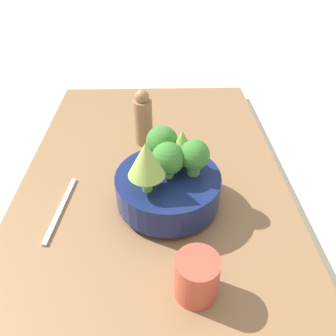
% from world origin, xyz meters
% --- Properties ---
extents(ground_plane, '(6.00, 6.00, 0.00)m').
position_xyz_m(ground_plane, '(0.00, 0.00, 0.00)').
color(ground_plane, beige).
extents(table, '(1.10, 0.62, 0.04)m').
position_xyz_m(table, '(0.00, 0.00, 0.02)').
color(table, olive).
rests_on(table, ground_plane).
extents(bowl, '(0.22, 0.22, 0.08)m').
position_xyz_m(bowl, '(0.04, 0.03, 0.08)').
color(bowl, navy).
rests_on(bowl, table).
extents(romanesco_piece_near, '(0.07, 0.07, 0.11)m').
position_xyz_m(romanesco_piece_near, '(0.08, -0.01, 0.19)').
color(romanesco_piece_near, '#6BA34C').
rests_on(romanesco_piece_near, bowl).
extents(broccoli_floret_left, '(0.07, 0.07, 0.08)m').
position_xyz_m(broccoli_floret_left, '(-0.02, 0.02, 0.16)').
color(broccoli_floret_left, '#7AB256').
rests_on(broccoli_floret_left, bowl).
extents(romanesco_piece_far, '(0.05, 0.05, 0.08)m').
position_xyz_m(romanesco_piece_far, '(-0.00, 0.06, 0.17)').
color(romanesco_piece_far, '#609347').
rests_on(romanesco_piece_far, bowl).
extents(broccoli_floret_center, '(0.07, 0.07, 0.08)m').
position_xyz_m(broccoli_floret_center, '(0.04, 0.03, 0.16)').
color(broccoli_floret_center, '#7AB256').
rests_on(broccoli_floret_center, bowl).
extents(broccoli_floret_back, '(0.06, 0.06, 0.08)m').
position_xyz_m(broccoli_floret_back, '(0.03, 0.09, 0.16)').
color(broccoli_floret_back, '#609347').
rests_on(broccoli_floret_back, bowl).
extents(cup, '(0.07, 0.07, 0.08)m').
position_xyz_m(cup, '(0.25, 0.07, 0.08)').
color(cup, '#C64C38').
rests_on(cup, table).
extents(pepper_mill, '(0.05, 0.05, 0.15)m').
position_xyz_m(pepper_mill, '(-0.21, -0.03, 0.11)').
color(pepper_mill, '#997047').
rests_on(pepper_mill, table).
extents(fork, '(0.19, 0.03, 0.01)m').
position_xyz_m(fork, '(0.05, -0.19, 0.04)').
color(fork, silver).
rests_on(fork, table).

